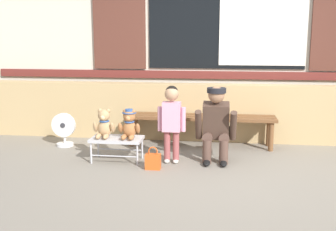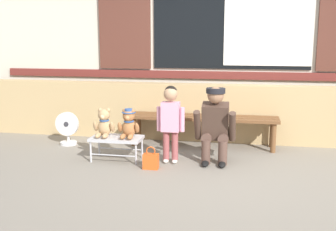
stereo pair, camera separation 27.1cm
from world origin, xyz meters
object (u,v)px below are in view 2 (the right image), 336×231
Objects in this scene: teddy_bear_plain at (104,124)px; child_standing at (171,116)px; teddy_bear_with_hat at (129,124)px; handbag_on_ground at (151,161)px; floor_fan at (67,129)px; small_display_bench at (117,140)px; adult_crouching at (216,125)px; wooden_bench_long at (203,121)px.

child_standing is at bearing 1.68° from teddy_bear_plain.
teddy_bear_plain is 0.86m from child_standing.
teddy_bear_plain and teddy_bear_with_hat have the same top height.
floor_fan is at bearing 149.29° from handbag_on_ground.
child_standing is at bearing 2.20° from small_display_bench.
small_display_bench is at bearing -179.23° from teddy_bear_with_hat.
adult_crouching is (1.23, 0.13, 0.21)m from small_display_bench.
teddy_bear_with_hat is 0.57m from handbag_on_ground.
handbag_on_ground is (-0.18, -0.28, -0.50)m from child_standing.
adult_crouching is 3.49× the size of handbag_on_ground.
teddy_bear_with_hat is (-0.83, -0.86, 0.10)m from wooden_bench_long.
floor_fan is at bearing 147.52° from small_display_bench.
teddy_bear_with_hat is 0.54m from child_standing.
floor_fan reaches higher than small_display_bench.
teddy_bear_with_hat is 0.76× the size of floor_fan.
teddy_bear_plain is at bearing -143.23° from wooden_bench_long.
adult_crouching is at bearing 5.30° from teddy_bear_plain.
wooden_bench_long is 0.92m from child_standing.
wooden_bench_long is at bearing 45.94° from teddy_bear_with_hat.
handbag_on_ground is (0.50, -0.26, -0.17)m from small_display_bench.
child_standing is (0.85, 0.02, 0.13)m from teddy_bear_plain.
adult_crouching is (0.24, -0.73, 0.11)m from wooden_bench_long.
handbag_on_ground is at bearing -152.00° from adult_crouching.
child_standing is at bearing 2.63° from teddy_bear_with_hat.
teddy_bear_with_hat is at bearing 142.68° from handbag_on_ground.
floor_fan reaches higher than handbag_on_ground.
wooden_bench_long is 5.78× the size of teddy_bear_with_hat.
floor_fan reaches higher than wooden_bench_long.
child_standing is 0.57m from adult_crouching.
teddy_bear_plain is 1.00× the size of teddy_bear_with_hat.
teddy_bear_plain reaches higher than wooden_bench_long.
small_display_bench is 0.67× the size of child_standing.
teddy_bear_plain is at bearing -179.87° from teddy_bear_with_hat.
child_standing is 2.00× the size of floor_fan.
wooden_bench_long is 4.37× the size of floor_fan.
wooden_bench_long is 1.44m from teddy_bear_plain.
floor_fan is at bearing 167.95° from adult_crouching.
floor_fan is at bearing 151.58° from teddy_bear_with_hat.
handbag_on_ground is 0.57× the size of floor_fan.
child_standing is (-0.31, -0.84, 0.22)m from wooden_bench_long.
teddy_bear_plain is 0.76× the size of floor_fan.
wooden_bench_long is 3.28× the size of small_display_bench.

